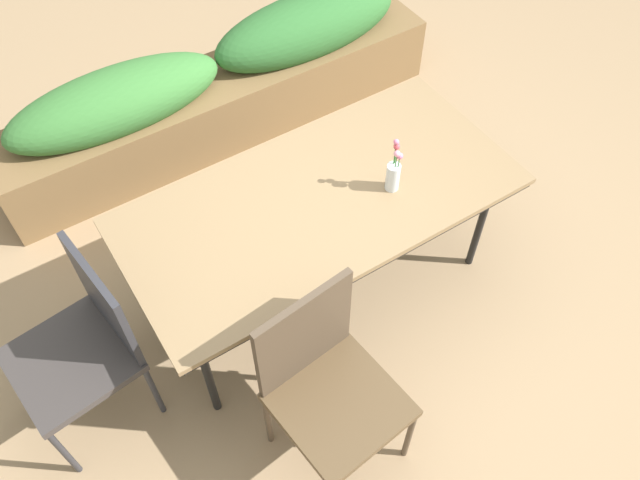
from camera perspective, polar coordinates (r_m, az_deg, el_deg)
The scene contains 6 objects.
ground_plane at distance 3.62m, azimuth 0.87°, elevation -3.85°, with size 12.00×12.00×0.00m, color #9E7F5B.
dining_table at distance 3.05m, azimuth 0.00°, elevation 3.15°, with size 1.87×0.91×0.74m.
chair_end_left at distance 2.99m, azimuth -20.01°, elevation -8.33°, with size 0.55×0.55×0.96m.
chair_near_left at distance 2.71m, azimuth 0.52°, elevation -12.24°, with size 0.53×0.53×0.99m.
flower_vase at distance 3.01m, azimuth 6.48°, elevation 5.86°, with size 0.07×0.07×0.30m.
planter_box at distance 4.26m, azimuth -8.63°, elevation 13.21°, with size 2.90×0.50×0.75m.
Camera 1 is at (-1.13, -1.66, 3.01)m, focal length 36.40 mm.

